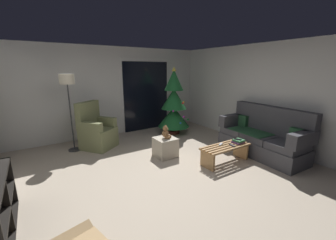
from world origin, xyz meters
name	(u,v)px	position (x,y,z in m)	size (l,w,h in m)	color
ground_plane	(170,176)	(0.00, 0.00, 0.00)	(7.00, 7.00, 0.00)	#B2A38E
wall_back	(112,92)	(0.00, 3.06, 1.25)	(5.72, 0.12, 2.50)	silver
wall_right	(270,96)	(2.86, 0.00, 1.25)	(0.12, 6.00, 2.50)	silver
patio_door_frame	(146,95)	(1.06, 2.99, 1.10)	(1.60, 0.02, 2.20)	silver
patio_door_glass	(146,96)	(1.06, 2.97, 1.05)	(1.50, 0.02, 2.10)	black
couch	(263,137)	(2.32, -0.28, 0.40)	(0.88, 1.98, 1.08)	#3D3D42
coffee_table	(225,151)	(1.26, -0.14, 0.25)	(1.10, 0.40, 0.37)	#9E7547
remote_silver	(221,144)	(1.21, -0.05, 0.38)	(0.04, 0.16, 0.02)	#ADADB2
remote_graphite	(232,145)	(1.37, -0.22, 0.38)	(0.04, 0.16, 0.02)	#333338
book_stack	(238,141)	(1.62, -0.17, 0.40)	(0.23, 0.20, 0.07)	#6B3D7A
cell_phone	(238,139)	(1.60, -0.16, 0.45)	(0.07, 0.14, 0.01)	black
christmas_tree	(174,105)	(1.50, 2.10, 0.86)	(0.92, 0.92, 1.95)	#4C1E19
armchair	(97,132)	(-0.73, 2.17, 0.40)	(0.96, 0.96, 1.13)	olive
floor_lamp	(68,87)	(-1.25, 2.27, 1.51)	(0.32, 0.32, 1.78)	#2D2D30
ottoman	(165,147)	(0.39, 0.80, 0.21)	(0.44, 0.44, 0.42)	#B2A893
teddy_bear_chestnut	(166,133)	(0.40, 0.79, 0.54)	(0.21, 0.22, 0.29)	brown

